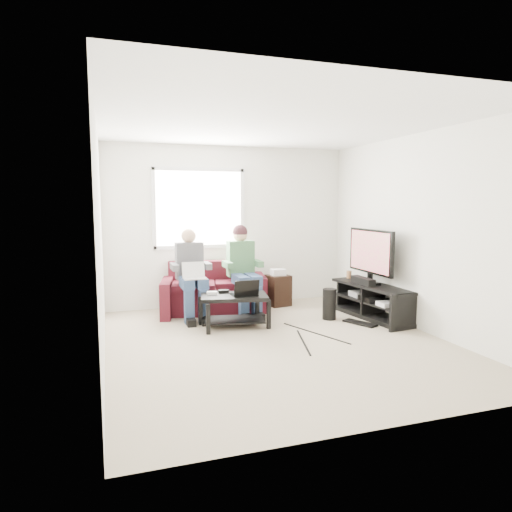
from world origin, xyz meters
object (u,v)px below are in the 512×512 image
(sofa, at_px, (214,293))
(coffee_table, at_px, (234,303))
(tv, at_px, (371,253))
(end_table, at_px, (278,289))
(subwoofer, at_px, (329,304))
(tv_stand, at_px, (373,303))

(sofa, height_order, coffee_table, sofa)
(tv, bearing_deg, end_table, 133.67)
(tv, distance_m, subwoofer, 0.98)
(coffee_table, distance_m, end_table, 1.47)
(tv_stand, bearing_deg, tv, 91.47)
(subwoofer, relative_size, end_table, 0.74)
(tv_stand, bearing_deg, coffee_table, 175.70)
(tv_stand, height_order, end_table, end_table)
(sofa, relative_size, subwoofer, 3.98)
(sofa, height_order, tv, tv)
(tv_stand, distance_m, end_table, 1.59)
(subwoofer, height_order, end_table, end_table)
(sofa, height_order, tv_stand, sofa)
(end_table, bearing_deg, subwoofer, -70.20)
(subwoofer, distance_m, end_table, 1.14)
(coffee_table, bearing_deg, subwoofer, -1.64)
(sofa, height_order, subwoofer, sofa)
(coffee_table, height_order, end_table, end_table)
(end_table, bearing_deg, tv, -46.33)
(sofa, distance_m, subwoofer, 1.80)
(subwoofer, bearing_deg, tv, -1.37)
(sofa, distance_m, coffee_table, 0.98)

